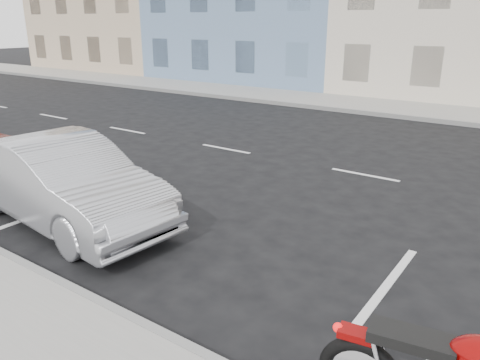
% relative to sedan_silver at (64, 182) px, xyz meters
% --- Properties ---
extents(ground, '(120.00, 120.00, 0.00)m').
position_rel_sedan_silver_xyz_m(ground, '(5.29, 5.55, -0.75)').
color(ground, black).
rests_on(ground, ground).
extents(sidewalk_far, '(80.00, 3.40, 0.15)m').
position_rel_sedan_silver_xyz_m(sidewalk_far, '(0.29, 14.25, -0.67)').
color(sidewalk_far, gray).
rests_on(sidewalk_far, ground).
extents(curb_far, '(80.00, 0.12, 0.16)m').
position_rel_sedan_silver_xyz_m(curb_far, '(0.29, 12.55, -0.67)').
color(curb_far, gray).
rests_on(curb_far, ground).
extents(sedan_silver, '(4.66, 2.02, 1.49)m').
position_rel_sedan_silver_xyz_m(sedan_silver, '(0.00, 0.00, 0.00)').
color(sedan_silver, '#A8AAB0').
rests_on(sedan_silver, ground).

